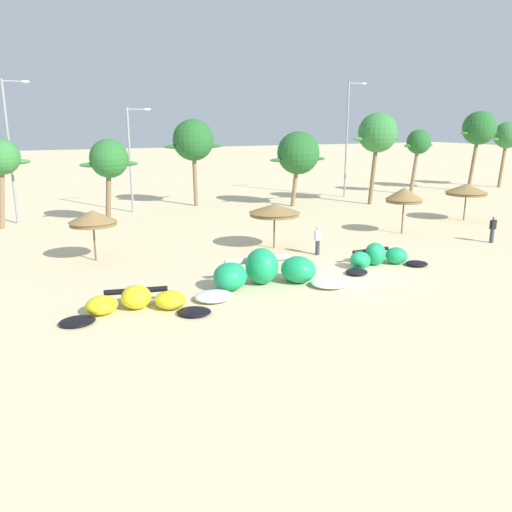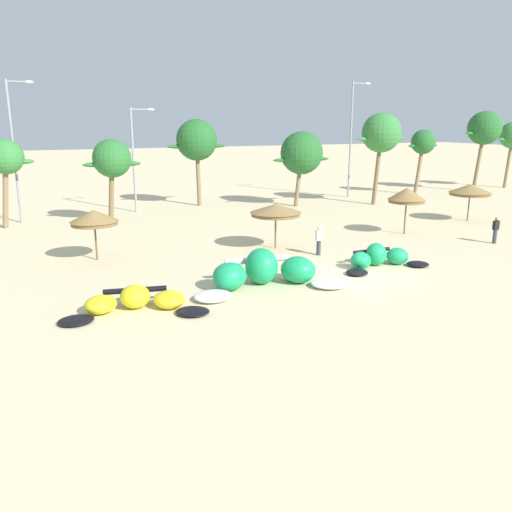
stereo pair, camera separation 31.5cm
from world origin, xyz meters
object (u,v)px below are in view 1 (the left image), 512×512
Objects in this scene: kite_left at (265,272)px; person_by_umbrellas at (493,230)px; beach_umbrella_near_van at (93,218)px; palm_right at (479,129)px; palm_leftmost at (2,159)px; palm_right_of_gap at (419,143)px; palm_left_of_gap at (193,141)px; lamppost_west_center at (132,154)px; palm_left at (109,160)px; palm_center_left at (298,153)px; palm_rightmost at (507,136)px; beach_umbrella_near_palms at (404,195)px; person_near_kites at (318,241)px; lamppost_east_center at (348,134)px; kite_left_of_center at (378,258)px; beach_umbrella_middle at (274,210)px; lamppost_west at (11,145)px; kite_far_left at (137,302)px; palm_center_right at (378,133)px; beach_umbrella_outermost at (467,189)px.

kite_left is 16.60m from person_by_umbrellas.
palm_right reaches higher than beach_umbrella_near_van.
palm_right_of_gap is (38.10, 1.69, 0.34)m from palm_leftmost.
person_by_umbrellas is 25.18m from palm_left_of_gap.
palm_left is at bearing -120.12° from lamppost_west_center.
palm_center_left is 22.44m from palm_right.
palm_right reaches higher than palm_rightmost.
beach_umbrella_near_van is at bearing -163.65° from palm_rightmost.
palm_rightmost is at bearing -1.24° from lamppost_west_center.
palm_center_left is (-0.40, 13.37, 1.98)m from beach_umbrella_near_palms.
palm_right is (30.06, 16.78, 5.71)m from person_near_kites.
palm_right_of_gap is (22.57, 17.44, 4.33)m from person_near_kites.
palm_left is (-19.97, 16.23, 3.81)m from person_by_umbrellas.
palm_center_left reaches higher than palm_leftmost.
lamppost_west_center is (-41.69, 0.90, -0.99)m from palm_rightmost.
lamppost_east_center is (20.08, 22.64, 5.42)m from kite_left.
palm_left_of_gap is 36.20m from palm_rightmost.
kite_left_of_center is at bearing -59.80° from palm_left.
lamppost_west is at bearing 131.63° from beach_umbrella_middle.
lamppost_east_center reaches higher than lamppost_west_center.
palm_rightmost is at bearing -2.59° from lamppost_east_center.
lamppost_west is (-44.89, 0.65, -0.92)m from palm_right.
palm_right reaches higher than palm_left.
beach_umbrella_middle is 0.97× the size of beach_umbrella_near_palms.
person_by_umbrellas is at bearing -50.05° from lamppost_west_center.
palm_center_left is 28.02m from palm_rightmost.
kite_left_of_center is 0.51× the size of lamppost_west.
palm_left_of_gap reaches higher than beach_umbrella_near_palms.
palm_left_of_gap is at bearing 116.60° from beach_umbrella_near_palms.
person_near_kites is at bearing -88.56° from palm_left_of_gap.
kite_far_left is at bearing -132.73° from palm_center_left.
beach_umbrella_near_van is 14.21m from lamppost_west.
lamppost_west_center reaches higher than kite_left.
palm_rightmost reaches higher than beach_umbrella_near_palms.
palm_center_right is 4.94m from lamppost_east_center.
kite_far_left is 0.91× the size of palm_center_left.
lamppost_west_center is at bearing 146.46° from beach_umbrella_outermost.
palm_left is at bearing 100.87° from kite_left.
beach_umbrella_near_palms is (6.53, 5.85, 2.14)m from kite_left_of_center.
kite_left is 1.44× the size of kite_left_of_center.
beach_umbrella_middle is 0.36× the size of palm_right.
palm_right_of_gap is (20.98, 20.79, 4.70)m from kite_left_of_center.
person_near_kites is (11.43, -4.03, -1.50)m from beach_umbrella_near_van.
kite_left_of_center is 3.73m from person_near_kites.
kite_left is at bearing -62.16° from palm_leftmost.
palm_leftmost reaches higher than kite_far_left.
lamppost_west_center is at bearing 176.88° from palm_right.
lamppost_west is at bearing 114.39° from kite_left.
palm_center_left is (7.72, 15.87, 3.75)m from person_near_kites.
lamppost_west is (-16.42, 20.78, 5.16)m from kite_left_of_center.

